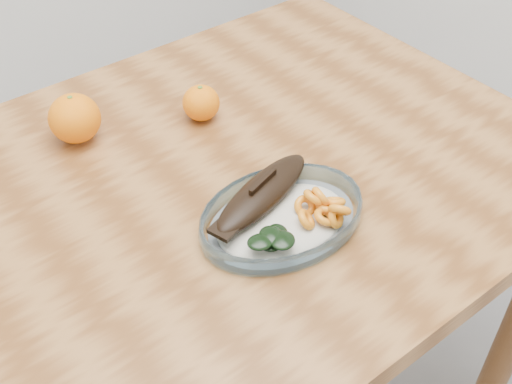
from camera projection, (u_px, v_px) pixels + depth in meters
dining_table at (191, 237)px, 1.03m from camera, size 1.20×0.80×0.75m
plated_meal at (281, 215)px, 0.90m from camera, size 0.50×0.50×0.08m
orange_left at (75, 118)px, 1.04m from camera, size 0.08×0.08×0.08m
orange_right at (201, 103)px, 1.09m from camera, size 0.06×0.06×0.06m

